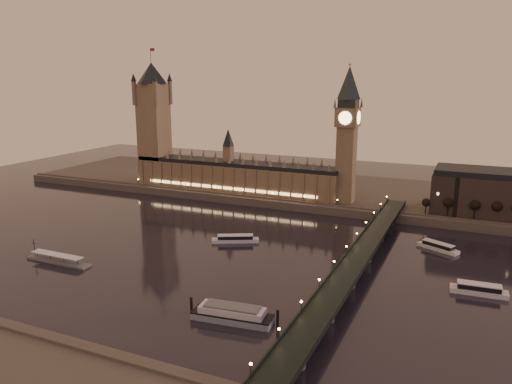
% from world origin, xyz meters
% --- Properties ---
extents(ground, '(700.00, 700.00, 0.00)m').
position_xyz_m(ground, '(0.00, 0.00, 0.00)').
color(ground, black).
rests_on(ground, ground).
extents(far_embankment, '(560.00, 130.00, 6.00)m').
position_xyz_m(far_embankment, '(30.00, 165.00, 3.00)').
color(far_embankment, '#423D35').
rests_on(far_embankment, ground).
extents(palace_of_westminster, '(180.00, 26.62, 52.00)m').
position_xyz_m(palace_of_westminster, '(-40.12, 120.99, 21.71)').
color(palace_of_westminster, brown).
rests_on(palace_of_westminster, ground).
extents(victoria_tower, '(31.68, 31.68, 118.00)m').
position_xyz_m(victoria_tower, '(-120.00, 121.00, 65.79)').
color(victoria_tower, brown).
rests_on(victoria_tower, ground).
extents(big_ben, '(17.68, 17.68, 104.00)m').
position_xyz_m(big_ben, '(53.99, 120.99, 63.95)').
color(big_ben, brown).
rests_on(big_ben, ground).
extents(westminster_bridge, '(13.20, 260.00, 15.30)m').
position_xyz_m(westminster_bridge, '(91.61, 0.00, 5.52)').
color(westminster_bridge, black).
rests_on(westminster_bridge, ground).
extents(bare_tree_0, '(6.15, 6.15, 12.51)m').
position_xyz_m(bare_tree_0, '(116.76, 109.00, 15.34)').
color(bare_tree_0, black).
rests_on(bare_tree_0, ground).
extents(bare_tree_1, '(6.15, 6.15, 12.51)m').
position_xyz_m(bare_tree_1, '(130.49, 109.00, 15.34)').
color(bare_tree_1, black).
rests_on(bare_tree_1, ground).
extents(bare_tree_2, '(6.15, 6.15, 12.51)m').
position_xyz_m(bare_tree_2, '(144.22, 109.00, 15.34)').
color(bare_tree_2, black).
rests_on(bare_tree_2, ground).
extents(bare_tree_3, '(6.15, 6.15, 12.51)m').
position_xyz_m(bare_tree_3, '(157.94, 109.00, 15.34)').
color(bare_tree_3, black).
rests_on(bare_tree_3, ground).
extents(cruise_boat_a, '(28.85, 18.74, 4.66)m').
position_xyz_m(cruise_boat_a, '(11.59, 17.95, 2.05)').
color(cruise_boat_a, silver).
rests_on(cruise_boat_a, ground).
extents(cruise_boat_b, '(25.10, 16.80, 4.61)m').
position_xyz_m(cruise_boat_b, '(128.07, 54.75, 2.03)').
color(cruise_boat_b, silver).
rests_on(cruise_boat_b, ground).
extents(cruise_boat_c, '(26.19, 8.58, 5.16)m').
position_xyz_m(cruise_boat_c, '(151.02, -2.07, 2.27)').
color(cruise_boat_c, silver).
rests_on(cruise_boat_c, ground).
extents(moored_barge, '(40.00, 13.48, 7.37)m').
position_xyz_m(moored_barge, '(56.04, -73.92, 3.11)').
color(moored_barge, gray).
rests_on(moored_barge, ground).
extents(pontoon_pier, '(41.35, 6.89, 11.03)m').
position_xyz_m(pontoon_pier, '(-62.71, -53.49, 1.19)').
color(pontoon_pier, '#595B5E').
rests_on(pontoon_pier, ground).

